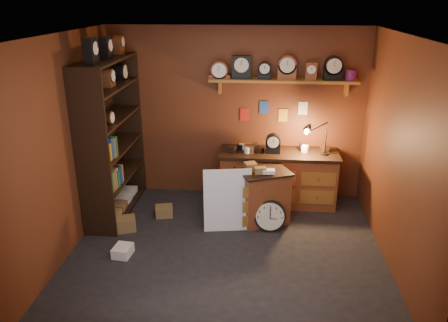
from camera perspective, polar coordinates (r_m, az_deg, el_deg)
floor at (r=5.81m, az=0.37°, el=-11.49°), size 4.00×4.00×0.00m
room_shell at (r=5.20m, az=1.01°, el=5.40°), size 4.02×3.62×2.71m
shelving_unit at (r=6.53m, az=-14.76°, el=3.66°), size 0.47×1.60×2.58m
workbench at (r=6.90m, az=7.07°, el=-1.79°), size 1.83×0.66×1.36m
low_cabinet at (r=6.35m, az=5.09°, el=-4.23°), size 0.86×0.81×0.88m
big_round_clock at (r=6.17m, az=6.03°, el=-7.17°), size 0.45×0.16×0.45m
white_panel at (r=6.30m, az=0.47°, el=-8.69°), size 0.69×0.29×0.89m
mini_fridge at (r=6.48m, az=0.61°, el=-5.11°), size 0.59×0.60×0.55m
floor_box_a at (r=6.64m, az=-7.83°, el=-6.49°), size 0.30×0.27×0.16m
floor_box_b at (r=5.81m, az=-13.08°, el=-11.36°), size 0.24×0.28×0.13m
floor_box_c at (r=6.35m, az=-12.66°, el=-8.01°), size 0.32×0.29×0.19m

